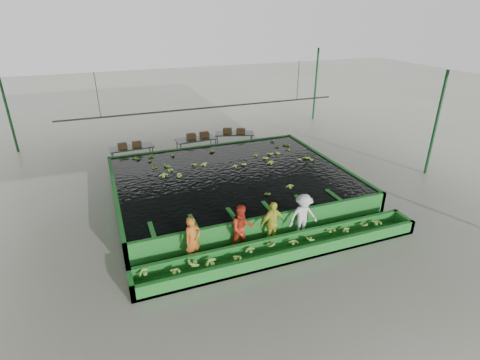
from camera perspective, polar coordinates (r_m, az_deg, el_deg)
name	(u,v)px	position (r m, az deg, el deg)	size (l,w,h in m)	color
ground	(244,207)	(15.54, 0.66, -4.07)	(80.00, 80.00, 0.00)	gray
shed_roof	(245,84)	(13.84, 0.77, 14.38)	(20.00, 22.00, 0.04)	gray
shed_posts	(245,150)	(14.50, 0.71, 4.62)	(20.00, 22.00, 5.00)	#144B20
flotation_tank	(232,182)	(16.58, -1.24, -0.38)	(10.00, 8.00, 0.90)	#207928
tank_water	(232,174)	(16.42, -1.25, 0.89)	(9.70, 7.70, 0.00)	black
sorting_trough	(284,249)	(12.63, 6.78, -10.41)	(10.00, 1.00, 0.50)	#207928
cableway_rail	(207,108)	(18.89, -4.98, 10.91)	(0.08, 0.08, 14.00)	#59605B
rail_hanger_left	(97,95)	(17.99, -20.91, 11.98)	(0.04, 0.04, 2.00)	#59605B
rail_hanger_right	(298,81)	(20.60, 8.83, 14.71)	(0.04, 0.04, 2.00)	#59605B
worker_a	(193,240)	(12.10, -7.20, -9.05)	(0.58, 0.38, 1.60)	orange
worker_b	(242,228)	(12.49, 0.34, -7.40)	(0.82, 0.64, 1.69)	red
worker_c	(272,223)	(12.89, 4.93, -6.59)	(0.95, 0.39, 1.61)	yellow
worker_d	(303,216)	(13.38, 9.59, -5.44)	(1.09, 0.62, 1.68)	white
packing_table_left	(133,156)	(20.24, -16.04, 3.55)	(2.19, 0.88, 1.00)	#59605B
packing_table_mid	(196,147)	(20.85, -6.66, 4.99)	(2.20, 0.88, 1.00)	#59605B
packing_table_right	(234,141)	(21.69, -0.86, 5.93)	(2.18, 0.87, 0.99)	#59605B
box_stack_left	(130,147)	(20.02, -16.43, 4.80)	(1.17, 0.32, 0.25)	brown
box_stack_mid	(198,138)	(20.81, -6.42, 6.42)	(1.23, 0.34, 0.26)	brown
box_stack_right	(234,133)	(21.49, -0.92, 7.15)	(1.25, 0.35, 0.27)	brown
floating_bananas	(226,168)	(17.11, -2.16, 1.90)	(9.41, 6.42, 0.13)	#8AC545
trough_bananas	(285,245)	(12.55, 6.82, -9.85)	(9.17, 0.61, 0.12)	#8AC545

